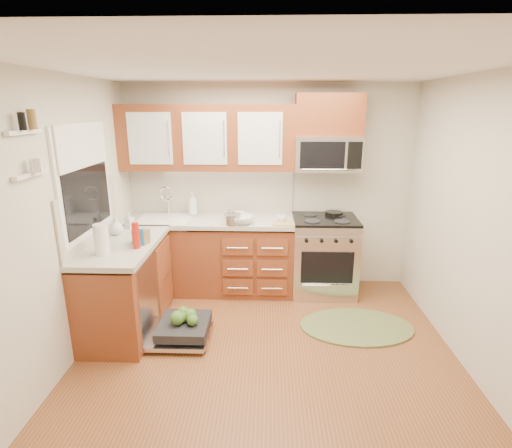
{
  "coord_description": "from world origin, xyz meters",
  "views": [
    {
      "loc": [
        0.0,
        -3.16,
        2.22
      ],
      "look_at": [
        -0.13,
        0.85,
        1.04
      ],
      "focal_mm": 28.0,
      "sensor_mm": 36.0,
      "label": 1
    }
  ],
  "objects_px": {
    "microwave": "(327,153)",
    "paper_towel_roll": "(101,239)",
    "range": "(324,255)",
    "bowl_b": "(241,220)",
    "cup": "(282,218)",
    "upper_cabinets": "(207,138)",
    "bowl_a": "(236,216)",
    "sink": "(165,229)",
    "skillet": "(334,213)",
    "dishwasher": "(180,330)",
    "rug": "(356,327)",
    "stock_pot": "(232,219)",
    "cutting_board": "(284,224)"
  },
  "relations": [
    {
      "from": "stock_pot",
      "to": "dishwasher",
      "type": "bearing_deg",
      "value": -115.9
    },
    {
      "from": "upper_cabinets",
      "to": "cup",
      "type": "bearing_deg",
      "value": -16.03
    },
    {
      "from": "sink",
      "to": "microwave",
      "type": "bearing_deg",
      "value": 3.85
    },
    {
      "from": "skillet",
      "to": "bowl_a",
      "type": "relative_size",
      "value": 0.85
    },
    {
      "from": "cutting_board",
      "to": "bowl_b",
      "type": "xyz_separation_m",
      "value": [
        -0.49,
        0.03,
        0.04
      ]
    },
    {
      "from": "sink",
      "to": "rug",
      "type": "height_order",
      "value": "sink"
    },
    {
      "from": "bowl_a",
      "to": "bowl_b",
      "type": "xyz_separation_m",
      "value": [
        0.08,
        -0.24,
        0.02
      ]
    },
    {
      "from": "stock_pot",
      "to": "skillet",
      "type": "bearing_deg",
      "value": 16.68
    },
    {
      "from": "microwave",
      "to": "skillet",
      "type": "relative_size",
      "value": 3.61
    },
    {
      "from": "upper_cabinets",
      "to": "skillet",
      "type": "relative_size",
      "value": 9.73
    },
    {
      "from": "cutting_board",
      "to": "bowl_a",
      "type": "xyz_separation_m",
      "value": [
        -0.57,
        0.27,
        0.02
      ]
    },
    {
      "from": "cutting_board",
      "to": "cup",
      "type": "xyz_separation_m",
      "value": [
        -0.02,
        0.1,
        0.04
      ]
    },
    {
      "from": "upper_cabinets",
      "to": "dishwasher",
      "type": "height_order",
      "value": "upper_cabinets"
    },
    {
      "from": "range",
      "to": "cutting_board",
      "type": "relative_size",
      "value": 3.71
    },
    {
      "from": "rug",
      "to": "bowl_a",
      "type": "bearing_deg",
      "value": 145.33
    },
    {
      "from": "cup",
      "to": "paper_towel_roll",
      "type": "bearing_deg",
      "value": -146.44
    },
    {
      "from": "range",
      "to": "bowl_a",
      "type": "xyz_separation_m",
      "value": [
        -1.07,
        0.06,
        0.48
      ]
    },
    {
      "from": "range",
      "to": "sink",
      "type": "xyz_separation_m",
      "value": [
        -1.93,
        -0.01,
        0.33
      ]
    },
    {
      "from": "range",
      "to": "stock_pot",
      "type": "distance_m",
      "value": 1.23
    },
    {
      "from": "sink",
      "to": "cutting_board",
      "type": "distance_m",
      "value": 1.45
    },
    {
      "from": "skillet",
      "to": "cutting_board",
      "type": "height_order",
      "value": "skillet"
    },
    {
      "from": "stock_pot",
      "to": "cup",
      "type": "xyz_separation_m",
      "value": [
        0.57,
        0.1,
        -0.02
      ]
    },
    {
      "from": "upper_cabinets",
      "to": "bowl_a",
      "type": "xyz_separation_m",
      "value": [
        0.33,
        -0.09,
        -0.92
      ]
    },
    {
      "from": "bowl_a",
      "to": "cup",
      "type": "xyz_separation_m",
      "value": [
        0.55,
        -0.17,
        0.02
      ]
    },
    {
      "from": "rug",
      "to": "skillet",
      "type": "relative_size",
      "value": 5.58
    },
    {
      "from": "skillet",
      "to": "stock_pot",
      "type": "relative_size",
      "value": 1.03
    },
    {
      "from": "paper_towel_roll",
      "to": "rug",
      "type": "bearing_deg",
      "value": 8.29
    },
    {
      "from": "microwave",
      "to": "paper_towel_roll",
      "type": "xyz_separation_m",
      "value": [
        -2.19,
        -1.33,
        -0.63
      ]
    },
    {
      "from": "range",
      "to": "bowl_b",
      "type": "bearing_deg",
      "value": -169.73
    },
    {
      "from": "range",
      "to": "sink",
      "type": "height_order",
      "value": "range"
    },
    {
      "from": "microwave",
      "to": "skillet",
      "type": "bearing_deg",
      "value": 15.6
    },
    {
      "from": "bowl_a",
      "to": "bowl_b",
      "type": "bearing_deg",
      "value": -72.0
    },
    {
      "from": "dishwasher",
      "to": "cup",
      "type": "bearing_deg",
      "value": 45.15
    },
    {
      "from": "microwave",
      "to": "dishwasher",
      "type": "relative_size",
      "value": 1.09
    },
    {
      "from": "skillet",
      "to": "bowl_b",
      "type": "height_order",
      "value": "bowl_b"
    },
    {
      "from": "range",
      "to": "bowl_b",
      "type": "relative_size",
      "value": 3.21
    },
    {
      "from": "rug",
      "to": "paper_towel_roll",
      "type": "relative_size",
      "value": 4.16
    },
    {
      "from": "range",
      "to": "microwave",
      "type": "height_order",
      "value": "microwave"
    },
    {
      "from": "upper_cabinets",
      "to": "bowl_a",
      "type": "height_order",
      "value": "upper_cabinets"
    },
    {
      "from": "skillet",
      "to": "bowl_b",
      "type": "relative_size",
      "value": 0.71
    },
    {
      "from": "range",
      "to": "cup",
      "type": "distance_m",
      "value": 0.73
    },
    {
      "from": "dishwasher",
      "to": "paper_towel_roll",
      "type": "bearing_deg",
      "value": -172.63
    },
    {
      "from": "bowl_b",
      "to": "upper_cabinets",
      "type": "bearing_deg",
      "value": 141.71
    },
    {
      "from": "range",
      "to": "bowl_b",
      "type": "xyz_separation_m",
      "value": [
        -0.99,
        -0.18,
        0.5
      ]
    },
    {
      "from": "range",
      "to": "skillet",
      "type": "bearing_deg",
      "value": 51.53
    },
    {
      "from": "microwave",
      "to": "paper_towel_roll",
      "type": "height_order",
      "value": "microwave"
    },
    {
      "from": "rug",
      "to": "skillet",
      "type": "xyz_separation_m",
      "value": [
        -0.13,
        1.01,
        0.96
      ]
    },
    {
      "from": "microwave",
      "to": "cup",
      "type": "distance_m",
      "value": 0.93
    },
    {
      "from": "paper_towel_roll",
      "to": "bowl_a",
      "type": "height_order",
      "value": "paper_towel_roll"
    },
    {
      "from": "microwave",
      "to": "cup",
      "type": "bearing_deg",
      "value": -156.45
    }
  ]
}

